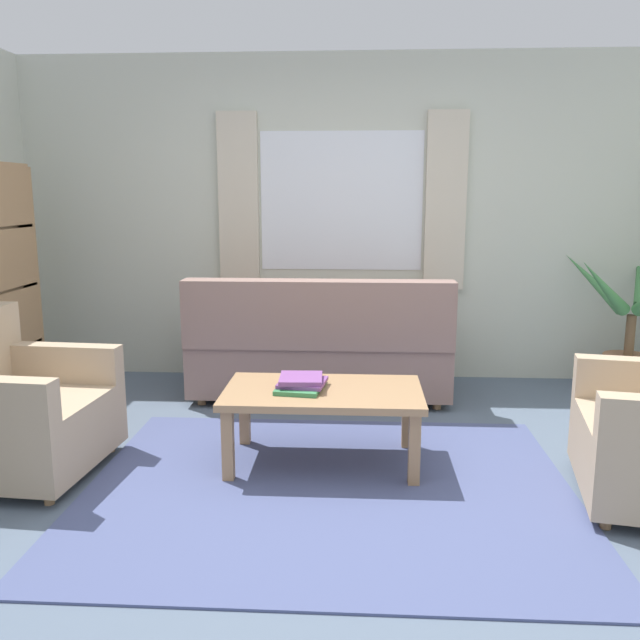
{
  "coord_description": "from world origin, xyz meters",
  "views": [
    {
      "loc": [
        0.14,
        -3.17,
        1.51
      ],
      "look_at": [
        -0.08,
        0.7,
        0.76
      ],
      "focal_mm": 36.84,
      "sensor_mm": 36.0,
      "label": 1
    }
  ],
  "objects_px": {
    "couch": "(320,349)",
    "potted_plant": "(629,336)",
    "armchair_left": "(12,410)",
    "coffee_table": "(323,399)",
    "book_stack_on_table": "(301,383)"
  },
  "relations": [
    {
      "from": "book_stack_on_table",
      "to": "potted_plant",
      "type": "distance_m",
      "value": 2.76
    },
    {
      "from": "potted_plant",
      "to": "armchair_left",
      "type": "bearing_deg",
      "value": -157.09
    },
    {
      "from": "couch",
      "to": "potted_plant",
      "type": "height_order",
      "value": "potted_plant"
    },
    {
      "from": "couch",
      "to": "potted_plant",
      "type": "xyz_separation_m",
      "value": [
        2.32,
        0.2,
        0.09
      ]
    },
    {
      "from": "couch",
      "to": "armchair_left",
      "type": "distance_m",
      "value": 2.16
    },
    {
      "from": "potted_plant",
      "to": "couch",
      "type": "bearing_deg",
      "value": -175.04
    },
    {
      "from": "couch",
      "to": "potted_plant",
      "type": "distance_m",
      "value": 2.33
    },
    {
      "from": "book_stack_on_table",
      "to": "couch",
      "type": "bearing_deg",
      "value": 88.52
    },
    {
      "from": "couch",
      "to": "coffee_table",
      "type": "bearing_deg",
      "value": 94.13
    },
    {
      "from": "book_stack_on_table",
      "to": "potted_plant",
      "type": "relative_size",
      "value": 0.3
    },
    {
      "from": "armchair_left",
      "to": "coffee_table",
      "type": "height_order",
      "value": "armchair_left"
    },
    {
      "from": "coffee_table",
      "to": "book_stack_on_table",
      "type": "distance_m",
      "value": 0.15
    },
    {
      "from": "coffee_table",
      "to": "book_stack_on_table",
      "type": "bearing_deg",
      "value": 176.74
    },
    {
      "from": "armchair_left",
      "to": "potted_plant",
      "type": "relative_size",
      "value": 0.77
    },
    {
      "from": "couch",
      "to": "book_stack_on_table",
      "type": "xyz_separation_m",
      "value": [
        -0.03,
        -1.24,
        0.1
      ]
    }
  ]
}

